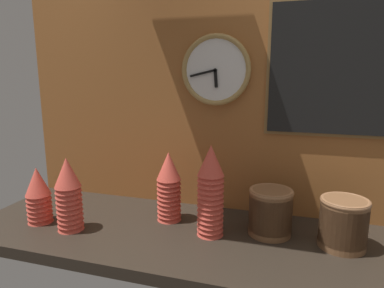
% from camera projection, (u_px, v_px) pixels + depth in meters
% --- Properties ---
extents(ground_plane, '(1.60, 0.56, 0.04)m').
position_uv_depth(ground_plane, '(189.00, 237.00, 1.22)').
color(ground_plane, black).
extents(wall_tiled_back, '(1.60, 0.03, 1.05)m').
position_uv_depth(wall_tiled_back, '(208.00, 80.00, 1.35)').
color(wall_tiled_back, '#A3602D').
rests_on(wall_tiled_back, ground_plane).
extents(cup_stack_center, '(0.09, 0.09, 0.26)m').
position_uv_depth(cup_stack_center, '(169.00, 187.00, 1.28)').
color(cup_stack_center, '#DB4C3D').
rests_on(cup_stack_center, ground_plane).
extents(cup_stack_far_left, '(0.09, 0.09, 0.21)m').
position_uv_depth(cup_stack_far_left, '(38.00, 195.00, 1.27)').
color(cup_stack_far_left, '#DB4C3D').
rests_on(cup_stack_far_left, ground_plane).
extents(cup_stack_center_right, '(0.09, 0.09, 0.32)m').
position_uv_depth(cup_stack_center_right, '(210.00, 191.00, 1.15)').
color(cup_stack_center_right, '#DB4C3D').
rests_on(cup_stack_center_right, ground_plane).
extents(cup_stack_left, '(0.09, 0.09, 0.26)m').
position_uv_depth(cup_stack_left, '(69.00, 194.00, 1.20)').
color(cup_stack_left, '#DB4C3D').
rests_on(cup_stack_left, ground_plane).
extents(bowl_stack_right, '(0.15, 0.15, 0.16)m').
position_uv_depth(bowl_stack_right, '(270.00, 211.00, 1.18)').
color(bowl_stack_right, brown).
rests_on(bowl_stack_right, ground_plane).
extents(bowl_stack_far_right, '(0.15, 0.15, 0.16)m').
position_uv_depth(bowl_stack_far_right, '(343.00, 222.00, 1.09)').
color(bowl_stack_far_right, brown).
rests_on(bowl_stack_far_right, ground_plane).
extents(wall_clock, '(0.27, 0.03, 0.27)m').
position_uv_depth(wall_clock, '(216.00, 70.00, 1.31)').
color(wall_clock, white).
extents(menu_board, '(0.48, 0.01, 0.48)m').
position_uv_depth(menu_board, '(337.00, 69.00, 1.19)').
color(menu_board, olive).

